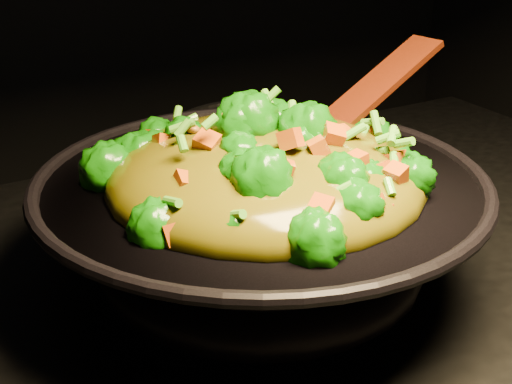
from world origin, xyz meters
TOP-DOWN VIEW (x-y plane):
  - wok at (-0.09, 0.01)m, footprint 0.60×0.60m
  - stir_fry at (-0.09, 0.00)m, footprint 0.33×0.33m
  - spatula at (0.05, 0.05)m, footprint 0.28×0.10m
  - back_pot at (0.02, 0.22)m, footprint 0.22×0.22m

SIDE VIEW (x-z plane):
  - back_pot at x=0.02m, z-range 0.90..1.01m
  - wok at x=-0.09m, z-range 0.90..1.03m
  - spatula at x=0.05m, z-range 1.02..1.13m
  - stir_fry at x=-0.09m, z-range 1.03..1.14m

